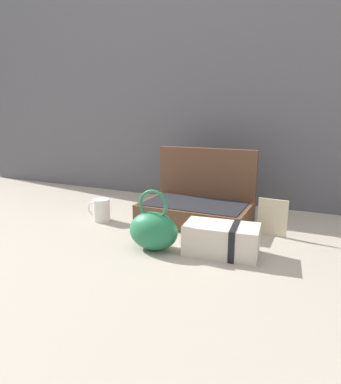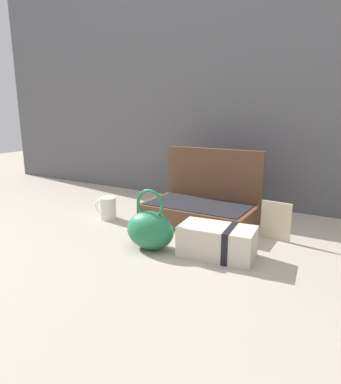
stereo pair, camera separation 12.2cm
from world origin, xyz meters
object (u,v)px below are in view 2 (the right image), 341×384
info_card_left (276,221)px  teal_pouch_handbag (150,229)px  open_suitcase (202,206)px  coffee_mug (107,208)px  cream_toiletry_bag (218,241)px

info_card_left → teal_pouch_handbag: bearing=-135.1°
open_suitcase → info_card_left: (0.32, -0.05, 0.00)m
open_suitcase → info_card_left: 0.32m
teal_pouch_handbag → open_suitcase: bearing=85.7°
coffee_mug → info_card_left: size_ratio=0.77×
teal_pouch_handbag → coffee_mug: teal_pouch_handbag is taller
open_suitcase → teal_pouch_handbag: (-0.03, -0.36, -0.00)m
cream_toiletry_bag → info_card_left: size_ratio=1.78×
teal_pouch_handbag → coffee_mug: size_ratio=1.92×
open_suitcase → coffee_mug: size_ratio=4.11×
coffee_mug → info_card_left: 0.71m
teal_pouch_handbag → info_card_left: teal_pouch_handbag is taller
cream_toiletry_bag → coffee_mug: 0.59m
open_suitcase → info_card_left: size_ratio=3.17×
info_card_left → cream_toiletry_bag: bearing=-113.1°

